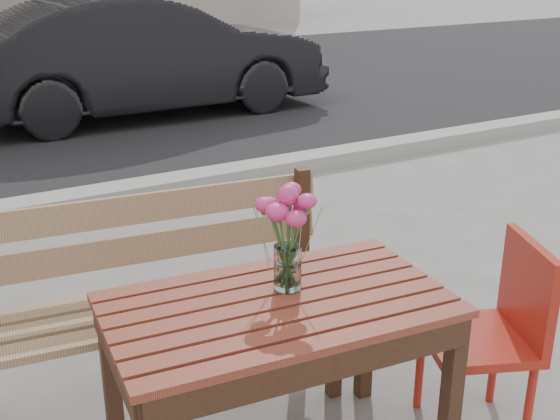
# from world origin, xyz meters

# --- Properties ---
(main_table) EXTENTS (1.15, 0.74, 0.68)m
(main_table) POSITION_xyz_m (0.19, -0.01, 0.56)
(main_table) COLOR maroon
(main_table) RESTS_ON ground
(main_bench) EXTENTS (1.49, 0.61, 0.90)m
(main_bench) POSITION_xyz_m (-0.01, 0.61, 0.55)
(main_bench) COLOR olive
(main_bench) RESTS_ON ground
(red_chair) EXTENTS (0.49, 0.49, 0.76)m
(red_chair) POSITION_xyz_m (1.01, -0.18, 0.44)
(red_chair) COLOR #9E2014
(red_chair) RESTS_ON ground
(main_vase) EXTENTS (0.20, 0.20, 0.36)m
(main_vase) POSITION_xyz_m (0.26, 0.06, 0.90)
(main_vase) COLOR white
(main_vase) RESTS_ON main_table
(parked_car) EXTENTS (3.90, 1.39, 1.28)m
(parked_car) POSITION_xyz_m (1.72, 5.60, 0.64)
(parked_car) COLOR black
(parked_car) RESTS_ON ground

